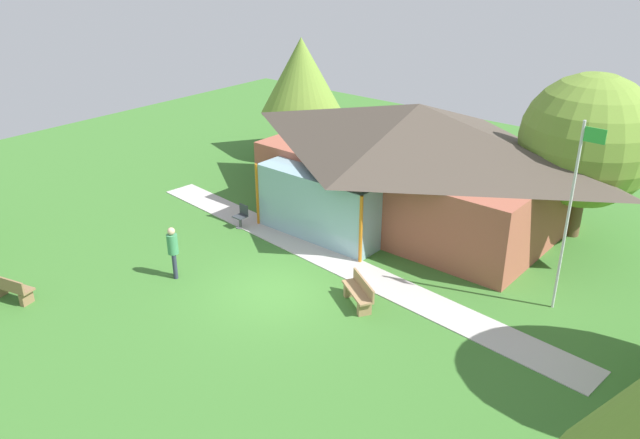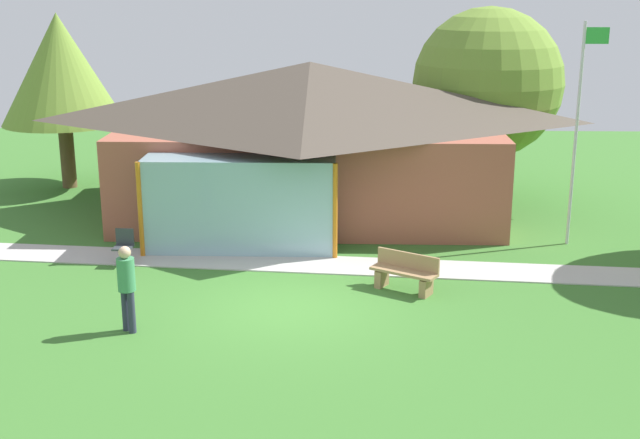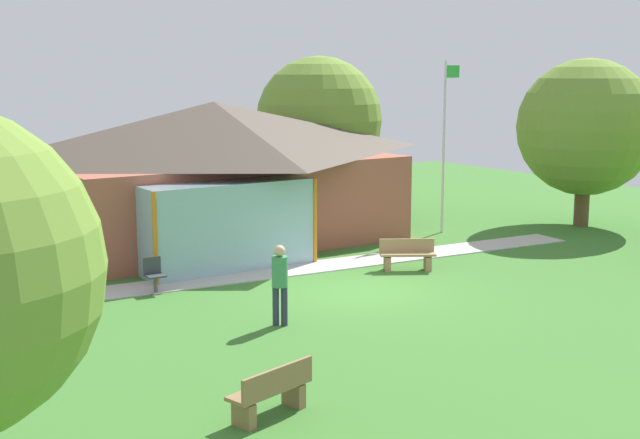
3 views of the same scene
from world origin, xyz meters
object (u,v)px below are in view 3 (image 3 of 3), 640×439
Objects in this scene: flagpole at (445,139)px; visitor_strolling_lawn at (280,279)px; patio_chair_west at (154,276)px; tree_behind_pavilion_right at (319,120)px; bench_rear_near_path at (407,256)px; tree_east_hedge at (586,127)px; bench_front_left at (272,392)px; pavilion at (216,170)px.

flagpole is 3.26× the size of visitor_strolling_lawn.
tree_behind_pavilion_right reaches higher than patio_chair_west.
bench_rear_near_path is 9.89m from tree_behind_pavilion_right.
bench_rear_near_path is 0.26× the size of tree_east_hedge.
flagpole is 5.18m from tree_east_hedge.
tree_east_hedge is at bearing -20.03° from flagpole.
visitor_strolling_lawn is at bearing 42.59° from bench_front_left.
patio_chair_west is at bearing -169.81° from flagpole.
bench_front_left is at bearing -87.84° from visitor_strolling_lawn.
patio_chair_west is 16.29m from tree_east_hedge.
bench_rear_near_path is at bearing 58.77° from visitor_strolling_lawn.
pavilion reaches higher than bench_rear_near_path.
pavilion is at bearing 105.96° from visitor_strolling_lawn.
tree_behind_pavilion_right is at bearing -77.74° from bench_rear_near_path.
visitor_strolling_lawn is at bearing -149.01° from flagpole.
flagpole is 6.59× the size of patio_chair_west.
tree_east_hedge is at bearing -137.73° from bench_rear_near_path.
tree_behind_pavilion_right is at bearing -140.87° from patio_chair_west.
pavilion is 12.75m from tree_east_hedge.
flagpole is (6.93, -2.94, 0.85)m from pavilion.
patio_chair_west is 4.21m from visitor_strolling_lawn.
patio_chair_west reaches higher than bench_front_left.
tree_behind_pavilion_right is (8.57, 11.29, 2.53)m from visitor_strolling_lawn.
bench_rear_near_path is 10.40m from bench_front_left.
tree_behind_pavilion_right reaches higher than visitor_strolling_lawn.
patio_chair_west is (1.47, 8.06, 0.01)m from bench_front_left.
patio_chair_west is 0.15× the size of tree_behind_pavilion_right.
bench_front_left is 19.58m from tree_east_hedge.
tree_east_hedge is (9.36, 1.80, 3.03)m from bench_rear_near_path.
tree_east_hedge is at bearing -21.79° from pavilion.
pavilion is 2.05× the size of flagpole.
tree_behind_pavilion_right is (3.07, 8.85, 3.15)m from bench_rear_near_path.
bench_rear_near_path is (2.43, -6.52, -1.88)m from pavilion.
tree_east_hedge is (11.79, -4.71, 1.15)m from pavilion.
flagpole is 11.86m from visitor_strolling_lawn.
visitor_strolling_lawn is (1.14, -4.00, 0.61)m from patio_chair_west.
bench_rear_near_path is 6.05m from visitor_strolling_lawn.
tree_east_hedge is at bearing -176.90° from patio_chair_west.
bench_rear_near_path is (-4.50, -3.58, -2.72)m from flagpole.
patio_chair_west is (-4.22, -4.94, -1.86)m from pavilion.
tree_east_hedge is (4.86, -1.77, 0.30)m from flagpole.
tree_east_hedge is at bearing -48.24° from tree_behind_pavilion_right.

